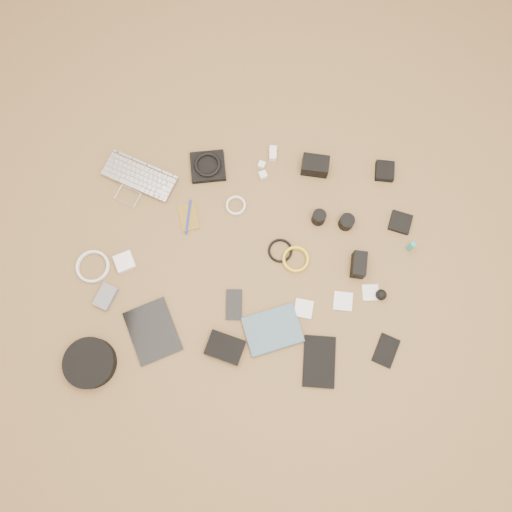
{
  "coord_description": "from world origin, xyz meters",
  "views": [
    {
      "loc": [
        0.05,
        -0.51,
        2.1
      ],
      "look_at": [
        0.04,
        0.01,
        0.02
      ],
      "focal_mm": 35.0,
      "sensor_mm": 36.0,
      "label": 1
    }
  ],
  "objects_px": {
    "headphone_case": "(90,363)",
    "paperback": "(279,350)",
    "dslr_camera": "(315,166)",
    "phone": "(234,305)",
    "tablet": "(153,331)",
    "laptop": "(135,185)"
  },
  "relations": [
    {
      "from": "tablet",
      "to": "headphone_case",
      "type": "distance_m",
      "value": 0.28
    },
    {
      "from": "dslr_camera",
      "to": "headphone_case",
      "type": "distance_m",
      "value": 1.28
    },
    {
      "from": "laptop",
      "to": "phone",
      "type": "bearing_deg",
      "value": -25.52
    },
    {
      "from": "laptop",
      "to": "headphone_case",
      "type": "height_order",
      "value": "headphone_case"
    },
    {
      "from": "headphone_case",
      "to": "paperback",
      "type": "xyz_separation_m",
      "value": [
        0.77,
        0.07,
        -0.02
      ]
    },
    {
      "from": "tablet",
      "to": "paperback",
      "type": "xyz_separation_m",
      "value": [
        0.53,
        -0.07,
        0.01
      ]
    },
    {
      "from": "phone",
      "to": "headphone_case",
      "type": "bearing_deg",
      "value": -157.08
    },
    {
      "from": "dslr_camera",
      "to": "tablet",
      "type": "xyz_separation_m",
      "value": [
        -0.68,
        -0.75,
        -0.03
      ]
    },
    {
      "from": "tablet",
      "to": "paperback",
      "type": "relative_size",
      "value": 1.06
    },
    {
      "from": "tablet",
      "to": "laptop",
      "type": "bearing_deg",
      "value": 77.03
    },
    {
      "from": "dslr_camera",
      "to": "phone",
      "type": "xyz_separation_m",
      "value": [
        -0.35,
        -0.63,
        -0.03
      ]
    },
    {
      "from": "dslr_camera",
      "to": "phone",
      "type": "relative_size",
      "value": 0.92
    },
    {
      "from": "dslr_camera",
      "to": "paperback",
      "type": "height_order",
      "value": "dslr_camera"
    },
    {
      "from": "dslr_camera",
      "to": "laptop",
      "type": "bearing_deg",
      "value": -165.64
    },
    {
      "from": "phone",
      "to": "dslr_camera",
      "type": "bearing_deg",
      "value": 60.43
    },
    {
      "from": "laptop",
      "to": "phone",
      "type": "xyz_separation_m",
      "value": [
        0.46,
        -0.53,
        -0.01
      ]
    },
    {
      "from": "phone",
      "to": "headphone_case",
      "type": "distance_m",
      "value": 0.63
    },
    {
      "from": "dslr_camera",
      "to": "paperback",
      "type": "bearing_deg",
      "value": -93.58
    },
    {
      "from": "laptop",
      "to": "dslr_camera",
      "type": "xyz_separation_m",
      "value": [
        0.81,
        0.1,
        0.02
      ]
    },
    {
      "from": "laptop",
      "to": "phone",
      "type": "relative_size",
      "value": 2.54
    },
    {
      "from": "tablet",
      "to": "phone",
      "type": "relative_size",
      "value": 1.84
    },
    {
      "from": "dslr_camera",
      "to": "tablet",
      "type": "height_order",
      "value": "dslr_camera"
    }
  ]
}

